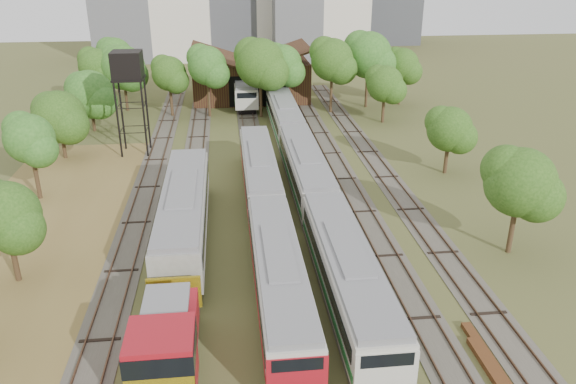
{
  "coord_description": "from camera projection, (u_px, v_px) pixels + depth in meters",
  "views": [
    {
      "loc": [
        -4.64,
        -22.57,
        19.33
      ],
      "look_at": [
        -0.22,
        16.73,
        2.5
      ],
      "focal_mm": 35.0,
      "sensor_mm": 36.0,
      "label": 1
    }
  ],
  "objects": [
    {
      "name": "ground",
      "position": [
        329.0,
        364.0,
        28.68
      ],
      "size": [
        240.0,
        240.0,
        0.0
      ],
      "primitive_type": "plane",
      "color": "#475123",
      "rests_on": "ground"
    },
    {
      "name": "dry_grass_patch",
      "position": [
        14.0,
        298.0,
        34.14
      ],
      "size": [
        14.0,
        60.0,
        0.04
      ],
      "primitive_type": "cube",
      "color": "brown",
      "rests_on": "ground"
    },
    {
      "name": "tracks",
      "position": [
        273.0,
        182.0,
        51.46
      ],
      "size": [
        24.6,
        80.0,
        0.19
      ],
      "color": "#4C473D",
      "rests_on": "ground"
    },
    {
      "name": "railcar_red_set",
      "position": [
        267.0,
        214.0,
        40.89
      ],
      "size": [
        2.82,
        34.58,
        3.48
      ],
      "color": "black",
      "rests_on": "ground"
    },
    {
      "name": "railcar_green_set",
      "position": [
        305.0,
        170.0,
        48.99
      ],
      "size": [
        2.95,
        52.07,
        3.65
      ],
      "color": "black",
      "rests_on": "ground"
    },
    {
      "name": "railcar_rear",
      "position": [
        244.0,
        88.0,
        78.86
      ],
      "size": [
        3.01,
        16.08,
        3.72
      ],
      "color": "black",
      "rests_on": "ground"
    },
    {
      "name": "shunter_locomotive",
      "position": [
        167.0,
        347.0,
        26.91
      ],
      "size": [
        3.05,
        8.12,
        4.0
      ],
      "color": "black",
      "rests_on": "ground"
    },
    {
      "name": "old_grey_coach",
      "position": [
        184.0,
        212.0,
        40.52
      ],
      "size": [
        3.18,
        18.0,
        3.94
      ],
      "color": "black",
      "rests_on": "ground"
    },
    {
      "name": "water_tower",
      "position": [
        128.0,
        68.0,
        55.67
      ],
      "size": [
        3.04,
        3.04,
        10.52
      ],
      "color": "black",
      "rests_on": "ground"
    },
    {
      "name": "rail_pile_far",
      "position": [
        501.0,
        377.0,
        27.58
      ],
      "size": [
        0.54,
        8.63,
        0.28
      ],
      "primitive_type": "cube",
      "color": "brown",
      "rests_on": "ground"
    },
    {
      "name": "maintenance_shed",
      "position": [
        251.0,
        78.0,
        80.45
      ],
      "size": [
        16.45,
        11.55,
        7.58
      ],
      "color": "#351913",
      "rests_on": "ground"
    },
    {
      "name": "tree_band_left",
      "position": [
        64.0,
        118.0,
        53.81
      ],
      "size": [
        7.68,
        76.84,
        8.16
      ],
      "color": "#382616",
      "rests_on": "ground"
    },
    {
      "name": "tree_band_far",
      "position": [
        272.0,
        63.0,
        71.9
      ],
      "size": [
        42.28,
        11.04,
        10.05
      ],
      "color": "#382616",
      "rests_on": "ground"
    },
    {
      "name": "tree_band_right",
      "position": [
        442.0,
        125.0,
        51.43
      ],
      "size": [
        5.71,
        37.78,
        7.65
      ],
      "color": "#382616",
      "rests_on": "ground"
    }
  ]
}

